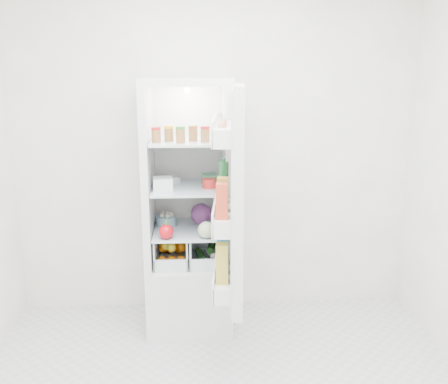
{
  "coord_description": "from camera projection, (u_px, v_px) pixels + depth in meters",
  "views": [
    {
      "loc": [
        -0.13,
        -2.21,
        1.87
      ],
      "look_at": [
        0.04,
        0.95,
        1.07
      ],
      "focal_mm": 40.0,
      "sensor_mm": 36.0,
      "label": 1
    }
  ],
  "objects": [
    {
      "name": "fridge_door",
      "position": [
        233.0,
        203.0,
        2.93
      ],
      "size": [
        0.21,
        0.6,
        1.3
      ],
      "rotation": [
        0.0,
        0.0,
        1.49
      ],
      "color": "silver",
      "rests_on": "refrigerator"
    },
    {
      "name": "squeeze_bottle",
      "position": [
        218.0,
        125.0,
        3.42
      ],
      "size": [
        0.06,
        0.06,
        0.18
      ],
      "primitive_type": "cylinder",
      "rotation": [
        0.0,
        0.0,
        0.24
      ],
      "color": "white",
      "rests_on": "shelf_top"
    },
    {
      "name": "tub_green",
      "position": [
        210.0,
        179.0,
        3.53
      ],
      "size": [
        0.12,
        0.15,
        0.07
      ],
      "primitive_type": "cube",
      "rotation": [
        0.0,
        0.0,
        0.27
      ],
      "color": "#408D5A",
      "rests_on": "shelf_mid"
    },
    {
      "name": "room_walls",
      "position": [
        226.0,
        131.0,
        2.22
      ],
      "size": [
        3.02,
        3.02,
        2.61
      ],
      "color": "beige",
      "rests_on": "ground"
    },
    {
      "name": "shelf_top",
      "position": [
        187.0,
        140.0,
        3.41
      ],
      "size": [
        0.49,
        0.53,
        0.02
      ],
      "primitive_type": "cube",
      "color": "silver",
      "rests_on": "refrigerator"
    },
    {
      "name": "red_cabbage",
      "position": [
        201.0,
        214.0,
        3.63
      ],
      "size": [
        0.16,
        0.16,
        0.16
      ],
      "primitive_type": "sphere",
      "color": "#5A1E53",
      "rests_on": "shelf_low"
    },
    {
      "name": "foil_tray",
      "position": [
        166.0,
        180.0,
        3.59
      ],
      "size": [
        0.21,
        0.18,
        0.04
      ],
      "primitive_type": "cube",
      "rotation": [
        0.0,
        0.0,
        0.38
      ],
      "color": "white",
      "rests_on": "shelf_mid"
    },
    {
      "name": "mushroom_bowl",
      "position": [
        166.0,
        221.0,
        3.63
      ],
      "size": [
        0.18,
        0.18,
        0.07
      ],
      "primitive_type": "cylinder",
      "rotation": [
        0.0,
        0.0,
        0.29
      ],
      "color": "#8BBBCF",
      "rests_on": "shelf_low"
    },
    {
      "name": "veg_pile",
      "position": [
        207.0,
        252.0,
        3.61
      ],
      "size": [
        0.16,
        0.3,
        0.1
      ],
      "color": "#1C531B",
      "rests_on": "refrigerator"
    },
    {
      "name": "salad_bag",
      "position": [
        206.0,
        230.0,
        3.35
      ],
      "size": [
        0.11,
        0.11,
        0.11
      ],
      "primitive_type": "sphere",
      "color": "beige",
      "rests_on": "shelf_low"
    },
    {
      "name": "tub_white",
      "position": [
        163.0,
        184.0,
        3.38
      ],
      "size": [
        0.14,
        0.14,
        0.08
      ],
      "primitive_type": "cube",
      "rotation": [
        0.0,
        0.0,
        0.11
      ],
      "color": "white",
      "rests_on": "shelf_mid"
    },
    {
      "name": "refrigerator",
      "position": [
        189.0,
        236.0,
        3.64
      ],
      "size": [
        0.6,
        0.6,
        1.8
      ],
      "color": "silver",
      "rests_on": "ground"
    },
    {
      "name": "crisper_left",
      "position": [
        172.0,
        247.0,
        3.59
      ],
      "size": [
        0.23,
        0.46,
        0.22
      ],
      "primitive_type": null,
      "color": "silver",
      "rests_on": "refrigerator"
    },
    {
      "name": "citrus_pile",
      "position": [
        172.0,
        251.0,
        3.58
      ],
      "size": [
        0.2,
        0.31,
        0.16
      ],
      "color": "orange",
      "rests_on": "refrigerator"
    },
    {
      "name": "condiment_jars",
      "position": [
        181.0,
        135.0,
        3.28
      ],
      "size": [
        0.38,
        0.16,
        0.08
      ],
      "color": "#B21919",
      "rests_on": "shelf_top"
    },
    {
      "name": "tin_red",
      "position": [
        209.0,
        183.0,
        3.44
      ],
      "size": [
        0.1,
        0.1,
        0.06
      ],
      "primitive_type": "cylinder",
      "rotation": [
        0.0,
        0.0,
        0.09
      ],
      "color": "red",
      "rests_on": "shelf_mid"
    },
    {
      "name": "bell_pepper",
      "position": [
        166.0,
        232.0,
        3.33
      ],
      "size": [
        0.1,
        0.1,
        0.1
      ],
      "primitive_type": "sphere",
      "color": "red",
      "rests_on": "shelf_low"
    },
    {
      "name": "shelf_low",
      "position": [
        189.0,
        229.0,
        3.56
      ],
      "size": [
        0.49,
        0.53,
        0.01
      ],
      "primitive_type": "cube",
      "color": "silver",
      "rests_on": "refrigerator"
    },
    {
      "name": "crisper_right",
      "position": [
        206.0,
        246.0,
        3.6
      ],
      "size": [
        0.23,
        0.46,
        0.22
      ],
      "primitive_type": null,
      "color": "silver",
      "rests_on": "refrigerator"
    },
    {
      "name": "shelf_mid",
      "position": [
        188.0,
        187.0,
        3.49
      ],
      "size": [
        0.49,
        0.53,
        0.02
      ],
      "primitive_type": "cube",
      "color": "silver",
      "rests_on": "refrigerator"
    }
  ]
}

